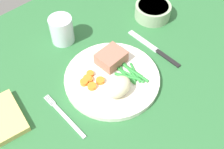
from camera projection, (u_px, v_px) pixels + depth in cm
name	position (u px, v px, depth cm)	size (l,w,h in cm)	color
dining_table	(115.00, 73.00, 81.59)	(120.00, 90.00, 2.00)	#2D6B38
dinner_plate	(112.00, 78.00, 78.02)	(26.78, 26.78, 1.60)	white
meat_portion	(111.00, 58.00, 79.45)	(7.80, 6.49, 3.54)	#A86B56
mashed_potatoes	(118.00, 87.00, 72.40)	(7.83, 5.54, 4.53)	beige
carrot_slices	(91.00, 81.00, 75.91)	(5.90, 6.03, 1.12)	orange
green_beans	(130.00, 74.00, 77.56)	(6.60, 10.75, 0.84)	#2D8C38
fork	(65.00, 116.00, 71.19)	(1.44, 16.60, 0.40)	silver
knife	(155.00, 49.00, 85.91)	(1.70, 20.50, 0.64)	black
water_glass	(62.00, 31.00, 85.84)	(7.21, 7.21, 8.64)	silver
salad_bowl	(153.00, 10.00, 93.78)	(12.04, 12.04, 4.70)	#99B28C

